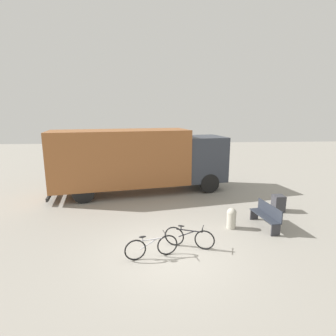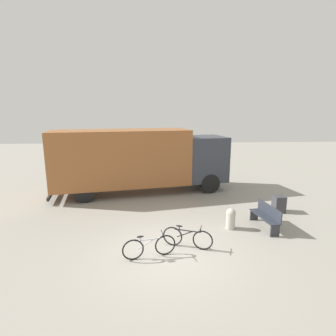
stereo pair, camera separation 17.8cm
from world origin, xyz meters
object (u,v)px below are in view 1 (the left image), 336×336
(bicycle_near, at_px, (151,247))
(delivery_truck, at_px, (139,158))
(park_bench, at_px, (266,215))
(bicycle_middle, at_px, (189,237))
(bollard_near_bench, at_px, (231,217))
(utility_box, at_px, (278,203))

(bicycle_near, bearing_deg, delivery_truck, 81.60)
(park_bench, distance_m, bicycle_middle, 3.43)
(bicycle_near, relative_size, bollard_near_bench, 2.03)
(park_bench, distance_m, utility_box, 2.03)
(bicycle_near, xyz_separation_m, bollard_near_bench, (3.02, 1.84, 0.08))
(delivery_truck, xyz_separation_m, bicycle_near, (0.59, -6.65, -1.54))
(park_bench, xyz_separation_m, bicycle_middle, (-3.16, -1.33, -0.13))
(bicycle_middle, height_order, utility_box, bicycle_middle)
(bicycle_near, distance_m, bicycle_middle, 1.32)
(park_bench, height_order, bicycle_near, park_bench)
(delivery_truck, bearing_deg, utility_box, -37.96)
(bollard_near_bench, bearing_deg, bicycle_near, -148.66)
(delivery_truck, distance_m, park_bench, 7.05)
(utility_box, bearing_deg, bollard_near_bench, -148.74)
(bollard_near_bench, relative_size, utility_box, 1.11)
(delivery_truck, bearing_deg, park_bench, -54.69)
(delivery_truck, xyz_separation_m, park_bench, (4.97, -4.80, -1.41))
(bicycle_middle, relative_size, utility_box, 2.19)
(bicycle_near, height_order, bicycle_middle, same)
(bicycle_middle, bearing_deg, delivery_truck, 126.11)
(bollard_near_bench, height_order, utility_box, bollard_near_bench)
(delivery_truck, distance_m, bicycle_near, 6.85)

